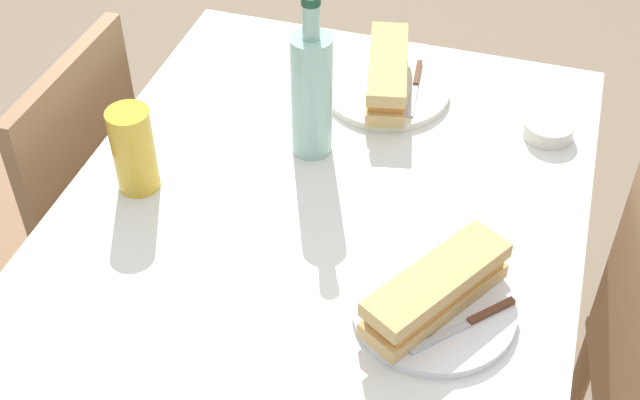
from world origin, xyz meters
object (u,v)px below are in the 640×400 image
Objects in this scene: baguette_sandwich_near at (387,73)px; knife_near at (416,85)px; dining_table at (320,261)px; beer_glass at (134,150)px; plate_near at (386,91)px; baguette_sandwich_far at (436,289)px; knife_far at (469,322)px; plate_far at (433,309)px; olive_bowl at (548,129)px; chair_near at (54,205)px; water_bottle at (312,92)px.

baguette_sandwich_near is 0.06m from knife_near.
beer_glass reaches higher than dining_table.
baguette_sandwich_far is (0.50, 0.19, 0.04)m from plate_near.
beer_glass is (-0.15, -0.58, 0.06)m from knife_far.
baguette_sandwich_far is 0.54m from beer_glass.
knife_far is (0.02, 0.05, -0.03)m from baguette_sandwich_far.
plate_far is (0.52, 0.14, -0.01)m from knife_near.
beer_glass is at bearing -62.53° from olive_bowl.
beer_glass is (-0.13, -0.52, 0.07)m from plate_far.
knife_near is 0.75× the size of baguette_sandwich_far.
baguette_sandwich_near is 1.08× the size of plate_far.
plate_near is 0.57m from knife_far.
olive_bowl is (-0.46, 0.11, 0.01)m from plate_far.
baguette_sandwich_near reaches higher than plate_near.
baguette_sandwich_near is 0.31m from olive_bowl.
plate_near is 0.04m from baguette_sandwich_near.
baguette_sandwich_near is at bearing -159.13° from baguette_sandwich_far.
plate_far is at bearing -13.88° from olive_bowl.
beer_glass is at bearing -41.88° from baguette_sandwich_near.
chair_near is 0.73m from plate_near.
plate_near is 2.67× the size of olive_bowl.
beer_glass reaches higher than baguette_sandwich_near.
plate_near reaches higher than dining_table.
dining_table is 7.67× the size of knife_far.
olive_bowl is at bearing 82.58° from baguette_sandwich_near.
knife_far is at bearing 70.38° from baguette_sandwich_far.
water_bottle is (-0.30, -0.28, 0.07)m from baguette_sandwich_far.
baguette_sandwich_near is at bearing 108.85° from chair_near.
baguette_sandwich_near is 1.06× the size of baguette_sandwich_far.
plate_far is 0.04m from baguette_sandwich_far.
baguette_sandwich_far is at bearing 53.77° from dining_table.
knife_near reaches higher than plate_far.
baguette_sandwich_near is 0.85× the size of water_bottle.
plate_far is 0.54m from beer_glass.
plate_far is 0.06m from knife_far.
knife_far is (0.30, 0.89, 0.28)m from chair_near.
chair_near is at bearing -116.04° from beer_glass.
baguette_sandwich_near is 0.54m from baguette_sandwich_far.
beer_glass is at bearing -41.88° from plate_near.
plate_far is at bearing 71.36° from chair_near.
plate_near is at bearing -97.42° from olive_bowl.
knife_near is (-0.24, 0.69, 0.28)m from chair_near.
chair_near is 0.93m from baguette_sandwich_far.
dining_table is at bearing 22.00° from water_bottle.
knife_far is at bearing 71.31° from chair_near.
dining_table is 0.64m from chair_near.
olive_bowl is at bearing 100.74° from chair_near.
baguette_sandwich_near is at bearing -66.40° from knife_near.
olive_bowl is (0.04, 0.30, -0.03)m from baguette_sandwich_near.
chair_near is 9.71× the size of olive_bowl.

